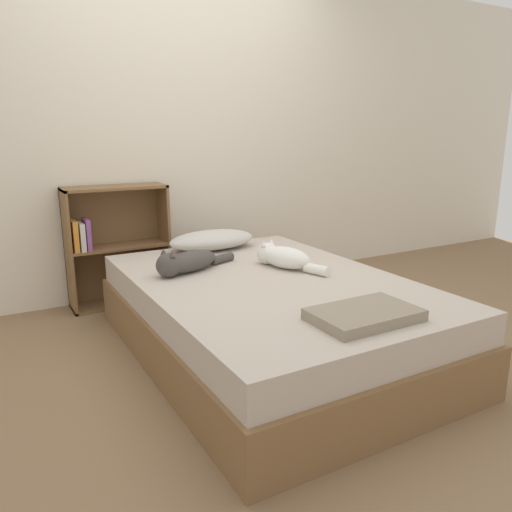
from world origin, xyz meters
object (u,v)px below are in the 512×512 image
cat_light (283,257)px  cat_dark (186,262)px  pillow (212,240)px  bookshelf (114,244)px  bed (269,317)px

cat_light → cat_dark: (-0.55, 0.18, -0.00)m
cat_light → cat_dark: bearing=52.0°
pillow → cat_light: (0.17, -0.65, -0.00)m
cat_dark → bookshelf: bookshelf is taller
bed → cat_dark: 0.58m
bed → pillow: size_ratio=3.30×
pillow → bookshelf: 0.74m
pillow → cat_dark: bearing=-129.2°
pillow → bookshelf: (-0.57, 0.48, -0.06)m
bed → cat_light: (0.20, 0.18, 0.29)m
bed → pillow: bearing=88.1°
cat_dark → bookshelf: 0.97m
pillow → bed: bearing=-91.9°
cat_dark → bookshelf: size_ratio=0.64×
cat_light → bookshelf: bearing=13.4°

